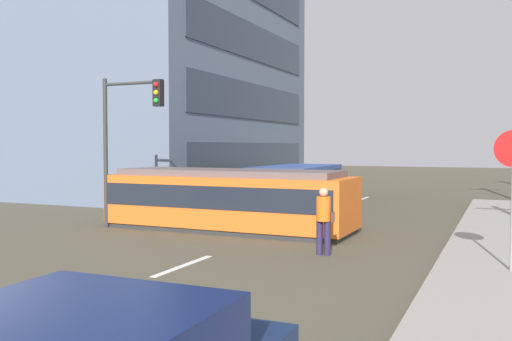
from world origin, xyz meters
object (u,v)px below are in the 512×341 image
at_px(streetcar_tram, 229,199).
at_px(city_bus, 296,184).
at_px(pedestrian_crossing, 324,217).
at_px(traffic_light_mast, 127,124).

relative_size(streetcar_tram, city_bus, 1.35).
relative_size(streetcar_tram, pedestrian_crossing, 4.84).
bearing_deg(streetcar_tram, pedestrian_crossing, -34.80).
bearing_deg(city_bus, traffic_light_mast, -112.80).
height_order(streetcar_tram, pedestrian_crossing, streetcar_tram).
height_order(city_bus, traffic_light_mast, traffic_light_mast).
relative_size(city_bus, pedestrian_crossing, 3.58).
xyz_separation_m(streetcar_tram, traffic_light_mast, (-3.06, -1.21, 2.41)).
xyz_separation_m(pedestrian_crossing, traffic_light_mast, (-7.12, 1.61, 2.47)).
bearing_deg(city_bus, pedestrian_crossing, -66.06).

